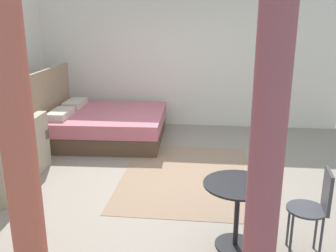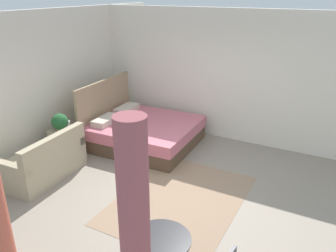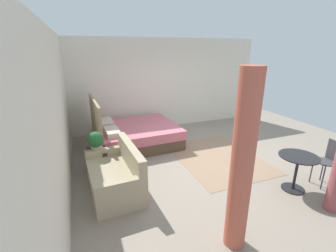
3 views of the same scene
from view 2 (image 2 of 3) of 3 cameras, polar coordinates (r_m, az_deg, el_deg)
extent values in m
cube|color=gray|center=(5.84, 0.59, -11.21)|extent=(8.35, 9.27, 0.02)
cube|color=silver|center=(7.15, -22.34, 6.00)|extent=(8.35, 0.12, 2.84)
cube|color=silver|center=(7.57, 10.22, 8.13)|extent=(0.12, 6.27, 2.84)
cube|color=#93755B|center=(5.68, 2.02, -12.12)|extent=(2.50, 1.86, 0.01)
cube|color=brown|center=(7.47, -3.68, -2.08)|extent=(1.94, 2.11, 0.29)
cube|color=#C66675|center=(7.37, -3.73, -0.19)|extent=(1.99, 2.15, 0.24)
cube|color=#997F60|center=(7.82, -10.49, 2.81)|extent=(1.92, 0.14, 1.33)
cube|color=beige|center=(7.36, -10.35, 0.97)|extent=(0.68, 0.35, 0.12)
cube|color=beige|center=(7.99, -6.94, 2.87)|extent=(0.68, 0.35, 0.12)
cube|color=tan|center=(6.62, -20.26, -6.18)|extent=(1.52, 0.90, 0.43)
cube|color=tan|center=(6.21, -18.52, -3.44)|extent=(1.48, 0.22, 0.43)
cube|color=tan|center=(6.93, -16.73, -1.82)|extent=(0.18, 0.83, 0.15)
cube|color=tan|center=(6.11, -24.98, -6.33)|extent=(0.18, 0.83, 0.15)
cube|color=#38281E|center=(7.25, -16.63, -2.88)|extent=(0.48, 0.39, 0.50)
cylinder|color=tan|center=(7.06, -17.46, -0.83)|extent=(0.17, 0.17, 0.13)
sphere|color=#235B2D|center=(6.99, -17.65, 0.69)|extent=(0.32, 0.32, 0.32)
cylinder|color=silver|center=(7.22, -16.48, 0.07)|extent=(0.12, 0.12, 0.20)
cylinder|color=black|center=(3.88, -1.28, -18.43)|extent=(0.68, 0.68, 0.02)
cylinder|color=#994C51|center=(3.09, -5.49, -19.09)|extent=(0.26, 0.26, 2.33)
camera|label=1|loc=(2.17, -72.92, -22.82)|focal=39.20mm
camera|label=3|loc=(5.05, -61.87, 2.37)|focal=24.77mm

